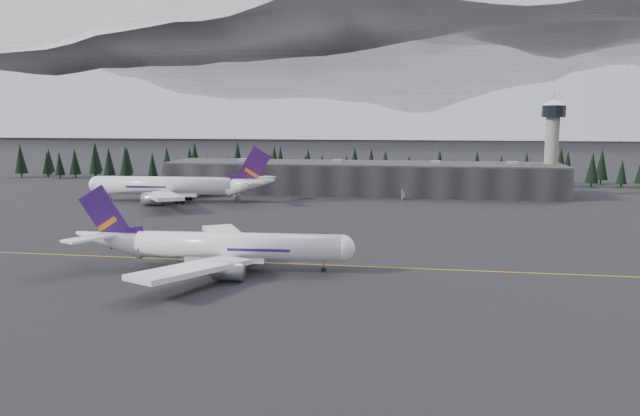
% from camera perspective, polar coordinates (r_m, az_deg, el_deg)
% --- Properties ---
extents(ground, '(1400.00, 1400.00, 0.00)m').
position_cam_1_polar(ground, '(136.43, -1.37, -4.96)').
color(ground, black).
rests_on(ground, ground).
extents(taxiline, '(400.00, 0.40, 0.02)m').
position_cam_1_polar(taxiline, '(134.51, -1.53, -5.15)').
color(taxiline, gold).
rests_on(taxiline, ground).
extents(terminal, '(160.00, 30.00, 12.60)m').
position_cam_1_polar(terminal, '(257.83, 3.80, 2.78)').
color(terminal, black).
rests_on(terminal, ground).
extents(control_tower, '(10.00, 10.00, 37.70)m').
position_cam_1_polar(control_tower, '(263.36, 20.46, 6.12)').
color(control_tower, gray).
rests_on(control_tower, ground).
extents(treeline, '(360.00, 20.00, 15.00)m').
position_cam_1_polar(treeline, '(294.42, 4.50, 3.71)').
color(treeline, black).
rests_on(treeline, ground).
extents(mountain_ridge, '(4400.00, 900.00, 420.00)m').
position_cam_1_polar(mountain_ridge, '(1131.10, 8.14, 6.75)').
color(mountain_ridge, white).
rests_on(mountain_ridge, ground).
extents(jet_main, '(59.39, 54.70, 17.45)m').
position_cam_1_polar(jet_main, '(130.80, -9.65, -3.45)').
color(jet_main, white).
rests_on(jet_main, ground).
extents(jet_parked, '(71.03, 65.46, 20.87)m').
position_cam_1_polar(jet_parked, '(235.63, -12.70, 1.96)').
color(jet_parked, silver).
rests_on(jet_parked, ground).
extents(gse_vehicle_a, '(4.24, 6.21, 1.58)m').
position_cam_1_polar(gse_vehicle_a, '(238.22, -7.60, 0.93)').
color(gse_vehicle_a, silver).
rests_on(gse_vehicle_a, ground).
extents(gse_vehicle_b, '(4.14, 1.80, 1.39)m').
position_cam_1_polar(gse_vehicle_b, '(238.58, 7.60, 0.92)').
color(gse_vehicle_b, silver).
rests_on(gse_vehicle_b, ground).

